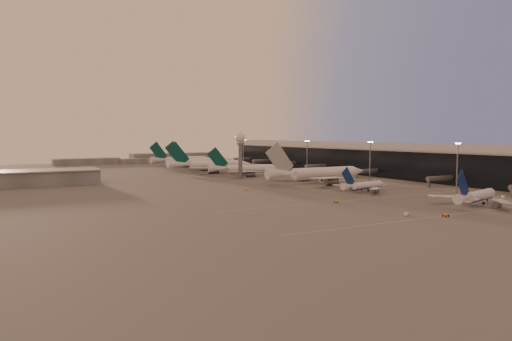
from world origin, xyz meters
TOP-DOWN VIEW (x-y plane):
  - ground at (0.00, 0.00)m, footprint 700.00×700.00m
  - taxiway_markings at (30.00, 56.00)m, footprint 180.00×185.25m
  - terminal at (107.88, 110.09)m, footprint 57.00×362.00m
  - hangar at (-120.00, 140.00)m, footprint 82.00×27.00m
  - radar_tower at (5.00, 120.00)m, footprint 6.40×6.40m
  - mast_a at (58.00, 0.00)m, footprint 3.60×0.56m
  - mast_b at (55.00, 55.00)m, footprint 3.60×0.56m
  - mast_c at (50.00, 110.00)m, footprint 3.60×0.56m
  - mast_d at (48.00, 200.00)m, footprint 3.60×0.56m
  - distant_horizon at (2.62, 325.14)m, footprint 165.00×37.50m
  - narrowbody_near at (37.18, -25.50)m, footprint 38.26×30.11m
  - narrowbody_mid at (28.10, 29.59)m, footprint 33.05×26.15m
  - widebody_white at (32.92, 74.26)m, footprint 69.06×55.36m
  - greentail_a at (20.05, 139.37)m, footprint 54.20×43.30m
  - greentail_b at (8.65, 178.13)m, footprint 64.25×51.51m
  - greentail_c at (18.58, 218.32)m, footprint 64.64×52.14m
  - greentail_d at (13.87, 256.30)m, footprint 61.91×49.63m
  - gsv_truck_a at (-4.84, -28.71)m, footprint 6.19×4.02m
  - gsv_tug_near at (5.16, -36.74)m, footprint 2.16×3.59m
  - gsv_catering_a at (68.19, -16.58)m, footprint 5.38×2.91m
  - gsv_tug_mid at (-7.09, 7.37)m, footprint 3.84×3.55m
  - gsv_truck_b at (56.95, 44.75)m, footprint 5.91×3.10m
  - gsv_truck_c at (-19.72, 63.75)m, footprint 4.97×6.32m
  - gsv_catering_b at (72.76, 69.87)m, footprint 5.12×2.75m
  - gsv_tug_far at (19.81, 92.88)m, footprint 3.45×3.74m
  - gsv_tug_hangar at (51.08, 164.69)m, footprint 3.68×2.45m

SIDE VIEW (x-z plane):
  - ground at x=0.00m, z-range 0.00..0.00m
  - taxiway_markings at x=30.00m, z-range 0.00..0.02m
  - gsv_tug_far at x=19.81m, z-range 0.01..0.93m
  - gsv_tug_mid at x=-7.09m, z-range 0.01..0.96m
  - gsv_tug_hangar at x=51.08m, z-range 0.01..1.00m
  - gsv_tug_near at x=5.16m, z-range 0.02..1.04m
  - gsv_truck_b at x=56.95m, z-range 0.02..2.29m
  - gsv_truck_a at x=-4.84m, z-range 0.02..2.38m
  - gsv_truck_c at x=-19.72m, z-range 0.02..2.47m
  - gsv_catering_b at x=72.76m, z-range 0.00..4.04m
  - gsv_catering_a at x=68.19m, z-range 0.00..4.23m
  - narrowbody_mid at x=28.10m, z-range -3.87..9.15m
  - narrowbody_near at x=37.18m, z-range -4.55..10.75m
  - greentail_a at x=20.05m, z-range -6.46..13.52m
  - distant_horizon at x=2.62m, z-range -0.61..8.39m
  - greentail_d at x=13.87m, z-range -7.31..15.29m
  - greentail_b at x=8.65m, z-range -7.59..15.88m
  - greentail_c at x=18.58m, z-range -7.59..15.88m
  - widebody_white at x=32.92m, z-range -7.94..16.37m
  - hangar at x=-120.00m, z-range 0.07..8.57m
  - terminal at x=107.88m, z-range -1.00..22.04m
  - mast_a at x=58.00m, z-range 1.24..26.24m
  - mast_b at x=55.00m, z-range 1.24..26.24m
  - mast_c at x=50.00m, z-range 1.24..26.24m
  - mast_d at x=48.00m, z-range 1.24..26.24m
  - radar_tower at x=5.00m, z-range 5.40..36.50m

